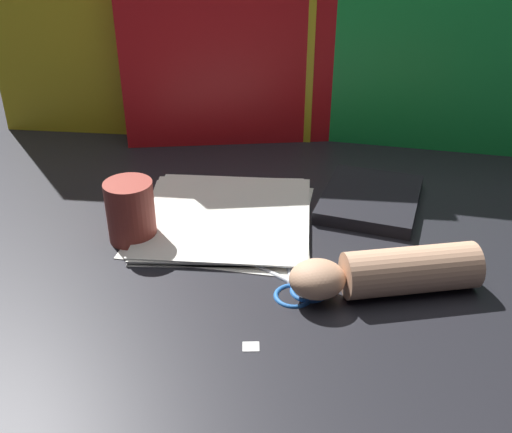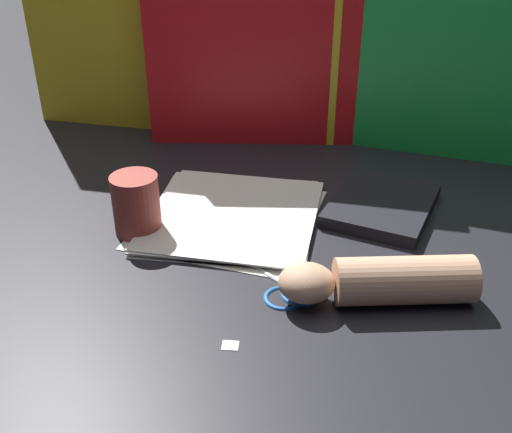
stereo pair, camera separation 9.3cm
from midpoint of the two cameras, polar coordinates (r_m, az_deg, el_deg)
The scene contains 11 objects.
ground_plane at distance 0.95m, azimuth 2.87°, elevation -3.54°, with size 6.00×6.00×0.00m, color black.
backdrop_panel_left at distance 1.35m, azimuth -5.64°, elevation 18.26°, with size 0.71×0.03×0.51m.
backdrop_panel_center at distance 1.30m, azimuth 8.88°, elevation 16.10°, with size 0.74×0.17×0.45m.
backdrop_panel_right at distance 1.29m, azimuth 18.63°, elevation 16.09°, with size 0.67×0.09×0.50m.
paper_stack at distance 1.04m, azimuth 0.21°, elevation 0.04°, with size 0.31×0.33×0.01m.
book_closed at distance 1.10m, azimuth 14.30°, elevation 0.96°, with size 0.21×0.24×0.02m.
scissors at distance 0.87m, azimuth 6.07°, elevation -6.81°, with size 0.14×0.15×0.01m.
hand_forearm at distance 0.86m, azimuth 14.85°, elevation -6.05°, with size 0.28×0.14×0.07m.
paper_scrap_near at distance 0.86m, azimuth 8.15°, elevation -8.09°, with size 0.02×0.02×0.00m.
paper_scrap_mid at distance 0.78m, azimuth 1.02°, elevation -12.28°, with size 0.02×0.02×0.00m.
mug at distance 0.99m, azimuth -8.73°, elevation 1.06°, with size 0.08×0.08×0.10m.
Camera 2 is at (0.18, -0.78, 0.52)m, focal length 42.00 mm.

